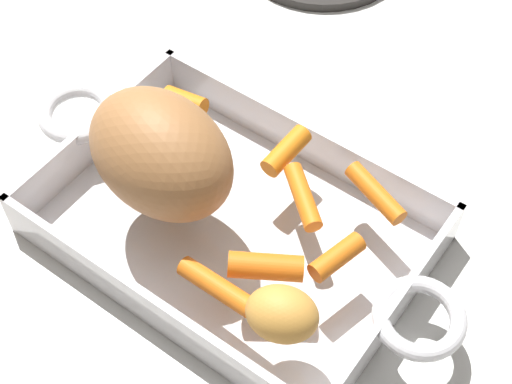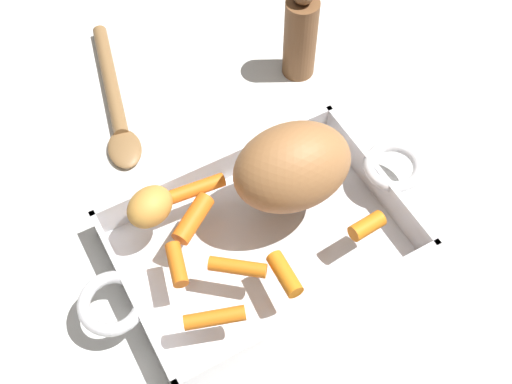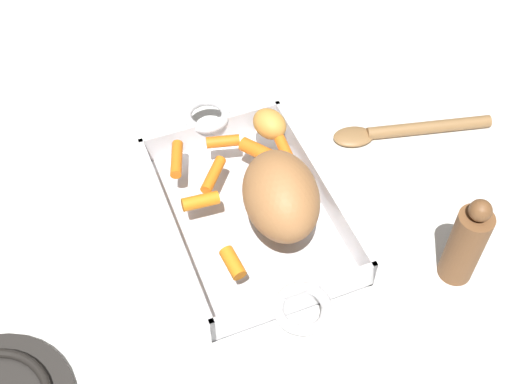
% 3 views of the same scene
% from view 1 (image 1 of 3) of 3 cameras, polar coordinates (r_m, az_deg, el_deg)
% --- Properties ---
extents(ground_plane, '(2.03, 2.03, 0.00)m').
position_cam_1_polar(ground_plane, '(0.69, -1.71, -3.09)').
color(ground_plane, silver).
extents(roasting_dish, '(0.43, 0.22, 0.05)m').
position_cam_1_polar(roasting_dish, '(0.67, -1.74, -2.28)').
color(roasting_dish, silver).
rests_on(roasting_dish, ground_plane).
extents(pork_roast, '(0.14, 0.11, 0.10)m').
position_cam_1_polar(pork_roast, '(0.62, -7.02, 2.80)').
color(pork_roast, '#AA7141').
rests_on(pork_roast, roasting_dish).
extents(baby_carrot_northeast, '(0.06, 0.05, 0.02)m').
position_cam_1_polar(baby_carrot_northeast, '(0.64, 3.47, -0.34)').
color(baby_carrot_northeast, orange).
rests_on(baby_carrot_northeast, roasting_dish).
extents(baby_carrot_short, '(0.06, 0.05, 0.02)m').
position_cam_1_polar(baby_carrot_short, '(0.60, 0.71, -5.51)').
color(baby_carrot_short, orange).
rests_on(baby_carrot_short, roasting_dish).
extents(baby_carrot_southeast, '(0.02, 0.05, 0.02)m').
position_cam_1_polar(baby_carrot_southeast, '(0.67, 2.24, 3.04)').
color(baby_carrot_southeast, orange).
rests_on(baby_carrot_southeast, roasting_dish).
extents(baby_carrot_southwest, '(0.03, 0.05, 0.02)m').
position_cam_1_polar(baby_carrot_southwest, '(0.61, 5.78, -5.03)').
color(baby_carrot_southwest, orange).
rests_on(baby_carrot_southwest, roasting_dish).
extents(baby_carrot_center_left, '(0.06, 0.04, 0.02)m').
position_cam_1_polar(baby_carrot_center_left, '(0.65, 8.79, -0.07)').
color(baby_carrot_center_left, orange).
rests_on(baby_carrot_center_left, roasting_dish).
extents(baby_carrot_center_right, '(0.07, 0.02, 0.02)m').
position_cam_1_polar(baby_carrot_center_right, '(0.59, -2.92, -6.95)').
color(baby_carrot_center_right, orange).
rests_on(baby_carrot_center_right, roasting_dish).
extents(baby_carrot_long, '(0.04, 0.02, 0.02)m').
position_cam_1_polar(baby_carrot_long, '(0.71, -5.25, 6.65)').
color(baby_carrot_long, orange).
rests_on(baby_carrot_long, roasting_dish).
extents(potato_corner, '(0.07, 0.06, 0.04)m').
position_cam_1_polar(potato_corner, '(0.57, 1.93, -8.97)').
color(potato_corner, gold).
rests_on(potato_corner, roasting_dish).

